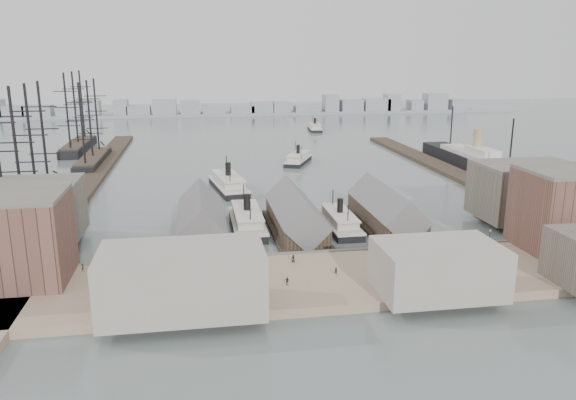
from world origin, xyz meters
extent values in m
plane|color=#515E5D|center=(0.00, 0.00, 0.00)|extent=(900.00, 900.00, 0.00)
cube|color=#8C755E|center=(0.00, -20.00, 1.00)|extent=(180.00, 30.00, 2.00)
cube|color=#59544C|center=(0.00, -5.20, 1.15)|extent=(180.00, 1.20, 2.30)
cube|color=#2D231C|center=(-68.00, 100.00, 0.80)|extent=(10.00, 220.00, 1.60)
cube|color=#2D231C|center=(78.00, 90.00, 0.80)|extent=(10.00, 180.00, 1.60)
cube|color=#2D231C|center=(-26.00, 16.00, 0.60)|extent=(14.00, 42.00, 1.20)
cube|color=#2D231C|center=(-26.00, 17.00, 3.70)|extent=(12.00, 36.00, 5.00)
cube|color=#59595B|center=(-26.00, 17.00, 6.30)|extent=(12.60, 37.00, 12.60)
cube|color=#2D231C|center=(0.00, 16.00, 0.60)|extent=(14.00, 42.00, 1.20)
cube|color=#2D231C|center=(0.00, 17.00, 3.70)|extent=(12.00, 36.00, 5.00)
cube|color=#59595B|center=(0.00, 17.00, 6.30)|extent=(12.60, 37.00, 12.60)
cube|color=#2D231C|center=(26.00, 16.00, 0.60)|extent=(14.00, 42.00, 1.20)
cube|color=#2D231C|center=(26.00, 17.00, 3.70)|extent=(12.00, 36.00, 5.00)
cube|color=#59595B|center=(26.00, 17.00, 6.30)|extent=(12.60, 37.00, 12.60)
cube|color=#60564C|center=(-70.00, 18.00, 9.00)|extent=(26.00, 20.00, 14.00)
cube|color=#60564C|center=(68.00, 15.00, 9.50)|extent=(28.00, 20.00, 15.00)
cube|color=gray|center=(20.00, -32.00, 7.00)|extent=(24.00, 16.00, 10.00)
cube|color=gray|center=(-30.00, -32.00, 8.00)|extent=(30.00, 16.00, 12.00)
cylinder|color=black|center=(-45.00, -7.00, 3.80)|extent=(0.16, 0.16, 3.60)
sphere|color=beige|center=(-45.00, -7.00, 5.70)|extent=(0.44, 0.44, 0.44)
cylinder|color=black|center=(-15.00, -7.00, 3.80)|extent=(0.16, 0.16, 3.60)
sphere|color=beige|center=(-15.00, -7.00, 5.70)|extent=(0.44, 0.44, 0.44)
cylinder|color=black|center=(15.00, -7.00, 3.80)|extent=(0.16, 0.16, 3.60)
sphere|color=beige|center=(15.00, -7.00, 5.70)|extent=(0.44, 0.44, 0.44)
cylinder|color=black|center=(45.00, -7.00, 3.80)|extent=(0.16, 0.16, 3.60)
sphere|color=beige|center=(45.00, -7.00, 5.70)|extent=(0.44, 0.44, 0.44)
cube|color=gray|center=(0.00, 340.00, 1.00)|extent=(500.00, 40.00, 2.00)
cube|color=gray|center=(-162.59, 330.00, 5.11)|extent=(17.36, 14.00, 10.23)
cube|color=gray|center=(-145.16, 330.00, 5.14)|extent=(20.65, 14.00, 10.28)
cube|color=gray|center=(-123.57, 330.00, 3.62)|extent=(14.71, 14.00, 7.23)
cube|color=gray|center=(-107.98, 330.00, 6.62)|extent=(17.63, 14.00, 13.23)
cube|color=gray|center=(-83.49, 330.00, 6.79)|extent=(10.74, 14.00, 13.58)
cube|color=gray|center=(-69.86, 330.00, 4.32)|extent=(18.06, 14.00, 8.64)
cube|color=gray|center=(-49.92, 330.00, 6.64)|extent=(18.55, 14.00, 13.29)
cube|color=gray|center=(-29.70, 330.00, 6.24)|extent=(15.33, 14.00, 12.47)
cube|color=gray|center=(-11.29, 330.00, 4.36)|extent=(17.56, 14.00, 8.72)
cube|color=gray|center=(11.96, 330.00, 3.82)|extent=(18.76, 14.00, 7.63)
cube|color=gray|center=(27.85, 330.00, 5.17)|extent=(17.61, 14.00, 10.35)
cube|color=gray|center=(44.04, 330.00, 5.15)|extent=(13.38, 14.00, 10.30)
cube|color=gray|center=(65.61, 330.00, 3.38)|extent=(20.73, 14.00, 6.75)
cube|color=gray|center=(85.69, 330.00, 7.79)|extent=(11.51, 14.00, 15.57)
cube|color=gray|center=(103.47, 330.00, 5.63)|extent=(18.17, 14.00, 11.26)
cube|color=gray|center=(125.20, 330.00, 5.92)|extent=(21.81, 14.00, 11.83)
cube|color=gray|center=(139.05, 330.00, 7.75)|extent=(11.12, 14.00, 15.50)
cube|color=gray|center=(159.69, 330.00, 5.14)|extent=(10.90, 14.00, 10.29)
cube|color=gray|center=(177.90, 330.00, 7.86)|extent=(17.95, 14.00, 15.72)
cube|color=gray|center=(197.92, 330.00, 5.26)|extent=(14.21, 14.00, 10.51)
cube|color=black|center=(-13.00, 22.83, 0.96)|extent=(8.53, 29.85, 1.92)
cube|color=beige|center=(-13.00, 22.83, 2.35)|extent=(8.96, 29.85, 0.53)
cube|color=beige|center=(-13.00, 22.83, 3.84)|extent=(6.93, 21.32, 2.35)
cube|color=beige|center=(-13.00, 22.83, 5.33)|extent=(7.46, 23.46, 0.43)
cylinder|color=black|center=(-13.00, 22.83, 7.68)|extent=(1.92, 1.92, 4.80)
cylinder|color=black|center=(-13.00, 32.42, 7.46)|extent=(0.32, 0.32, 6.40)
cylinder|color=black|center=(-13.00, 13.23, 7.46)|extent=(0.32, 0.32, 6.40)
cube|color=black|center=(13.00, 18.31, 0.85)|extent=(7.52, 26.33, 1.69)
cube|color=beige|center=(13.00, 18.31, 2.07)|extent=(7.90, 26.33, 0.47)
cube|color=beige|center=(13.00, 18.31, 3.39)|extent=(6.11, 18.81, 2.07)
cube|color=beige|center=(13.00, 18.31, 4.70)|extent=(6.58, 20.69, 0.38)
cylinder|color=black|center=(13.00, 18.31, 6.77)|extent=(1.69, 1.69, 4.23)
cylinder|color=black|center=(13.00, 26.77, 6.58)|extent=(0.28, 0.28, 5.64)
cylinder|color=black|center=(13.00, 9.84, 6.58)|extent=(0.28, 0.28, 5.64)
cube|color=black|center=(-15.38, 69.82, 0.99)|extent=(13.45, 31.84, 1.98)
cube|color=beige|center=(-15.38, 69.82, 2.42)|extent=(13.89, 31.91, 0.55)
cube|color=beige|center=(-15.38, 69.82, 3.97)|extent=(10.47, 22.88, 2.42)
cube|color=beige|center=(-15.38, 69.82, 5.51)|extent=(11.35, 25.14, 0.44)
cylinder|color=black|center=(-15.38, 69.82, 7.93)|extent=(1.98, 1.98, 4.96)
cylinder|color=black|center=(-15.38, 79.73, 7.71)|extent=(0.33, 0.33, 6.61)
cylinder|color=black|center=(-15.38, 59.90, 7.71)|extent=(0.33, 0.33, 6.61)
cube|color=black|center=(19.16, 117.50, 0.80)|extent=(16.85, 25.72, 1.61)
cube|color=beige|center=(19.16, 117.50, 1.96)|extent=(17.18, 25.87, 0.45)
cube|color=beige|center=(19.16, 117.50, 3.21)|extent=(12.68, 18.66, 1.96)
cube|color=beige|center=(19.16, 117.50, 4.46)|extent=(13.82, 20.47, 0.36)
cylinder|color=black|center=(19.16, 117.50, 6.43)|extent=(1.61, 1.61, 4.02)
cylinder|color=black|center=(19.16, 125.54, 6.25)|extent=(0.27, 0.27, 5.36)
cylinder|color=black|center=(19.16, 109.46, 6.25)|extent=(0.27, 0.27, 5.36)
cube|color=black|center=(50.24, 226.31, 0.78)|extent=(9.08, 24.90, 1.57)
cube|color=beige|center=(50.24, 226.31, 1.92)|extent=(9.43, 24.93, 0.44)
cube|color=beige|center=(50.24, 226.31, 3.14)|extent=(7.17, 17.85, 1.92)
cube|color=beige|center=(50.24, 226.31, 4.35)|extent=(7.75, 19.62, 0.35)
cylinder|color=black|center=(50.24, 226.31, 6.27)|extent=(1.57, 1.57, 3.92)
cylinder|color=black|center=(50.24, 234.15, 6.10)|extent=(0.26, 0.26, 5.23)
cylinder|color=black|center=(50.24, 218.47, 6.10)|extent=(0.26, 0.26, 5.23)
cube|color=black|center=(-78.06, 49.03, 1.93)|extent=(9.64, 66.43, 3.86)
cube|color=#2D231C|center=(-78.06, 49.03, 4.18)|extent=(9.11, 59.78, 0.64)
cylinder|color=black|center=(-78.06, 41.28, 21.43)|extent=(0.86, 0.86, 36.43)
cylinder|color=black|center=(-78.06, 56.78, 21.43)|extent=(0.86, 0.86, 36.43)
cylinder|color=black|center=(-78.06, 72.28, 21.43)|extent=(0.86, 0.86, 36.43)
cube|color=black|center=(-72.39, 129.22, 1.82)|extent=(9.08, 52.49, 3.63)
cube|color=#2D231C|center=(-72.39, 129.22, 3.94)|extent=(8.58, 47.24, 0.61)
cylinder|color=black|center=(-72.39, 110.85, 20.19)|extent=(0.81, 0.81, 34.32)
cylinder|color=black|center=(-72.39, 129.22, 20.19)|extent=(0.81, 0.81, 34.32)
cylinder|color=black|center=(-72.39, 147.59, 20.19)|extent=(0.81, 0.81, 34.32)
cube|color=black|center=(-86.30, 170.40, 1.94)|extent=(9.72, 54.01, 3.89)
cube|color=#2D231C|center=(-86.30, 170.40, 4.21)|extent=(9.18, 48.61, 0.65)
cylinder|color=black|center=(-86.30, 151.49, 21.60)|extent=(0.86, 0.86, 36.73)
cylinder|color=black|center=(-86.30, 170.40, 21.60)|extent=(0.86, 0.86, 36.73)
cylinder|color=black|center=(-86.30, 189.30, 21.60)|extent=(0.86, 0.86, 36.73)
cube|color=black|center=(92.00, 90.61, 2.76)|extent=(11.98, 87.53, 5.53)
cube|color=beige|center=(92.00, 90.61, 6.45)|extent=(10.13, 50.67, 1.84)
cube|color=beige|center=(92.00, 86.01, 8.75)|extent=(7.37, 18.43, 2.76)
cylinder|color=tan|center=(92.00, 90.61, 12.90)|extent=(4.05, 4.05, 9.21)
cube|color=black|center=(35.87, -18.44, 2.37)|extent=(3.59, 8.92, 0.73)
cube|color=#2D3828|center=(35.87, -18.44, 3.92)|extent=(3.76, 9.38, 2.37)
cube|color=#59595B|center=(35.87, -18.44, 5.24)|extent=(4.00, 9.77, 0.27)
imported|color=black|center=(-42.43, -15.45, 2.76)|extent=(1.41, 1.26, 1.51)
cube|color=#3F2D21|center=(-45.03, -15.38, 2.90)|extent=(2.64, 1.57, 0.25)
cylinder|color=black|center=(-45.05, -16.08, 2.55)|extent=(1.10, 0.11, 1.10)
cylinder|color=black|center=(-45.01, -14.68, 2.55)|extent=(1.10, 0.11, 1.10)
imported|color=black|center=(-17.48, -20.57, 2.78)|extent=(2.02, 1.71, 1.57)
cube|color=#3F2D21|center=(-19.68, -21.96, 2.90)|extent=(3.00, 2.66, 0.25)
cylinder|color=black|center=(-19.30, -22.55, 2.55)|extent=(0.97, 0.66, 1.10)
cylinder|color=black|center=(-20.05, -21.37, 2.55)|extent=(0.97, 0.66, 1.10)
imported|color=black|center=(18.81, -25.07, 2.74)|extent=(1.37, 1.56, 1.47)
cube|color=#3F2D21|center=(16.22, -24.85, 2.90)|extent=(2.72, 1.71, 0.25)
cylinder|color=black|center=(16.16, -25.54, 2.55)|extent=(1.10, 0.17, 1.10)
cylinder|color=black|center=(16.28, -24.15, 2.55)|extent=(1.10, 0.17, 1.10)
imported|color=black|center=(-52.28, -8.60, 2.83)|extent=(0.48, 0.63, 1.65)
imported|color=black|center=(-35.01, -18.00, 2.81)|extent=(0.89, 0.75, 1.62)
imported|color=black|center=(-22.22, -12.78, 2.80)|extent=(1.15, 0.85, 1.60)
imported|color=black|center=(-9.11, -23.70, 2.88)|extent=(1.11, 0.82, 1.75)
imported|color=black|center=(-5.56, -10.90, 2.89)|extent=(1.00, 0.81, 1.77)
imported|color=black|center=(2.28, -19.69, 2.85)|extent=(0.71, 0.58, 1.70)
imported|color=black|center=(28.78, -12.43, 2.80)|extent=(0.90, 0.78, 1.61)
imported|color=black|center=(28.84, -21.57, 2.83)|extent=(0.79, 1.16, 1.67)
imported|color=black|center=(36.18, -16.09, 2.87)|extent=(1.03, 1.02, 1.74)
camera|label=1|loc=(-26.58, -130.19, 48.37)|focal=35.00mm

